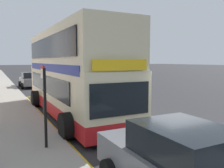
# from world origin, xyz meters

# --- Properties ---
(ground_plane) EXTENTS (260.00, 260.00, 0.00)m
(ground_plane) POSITION_xyz_m (0.00, 32.00, 0.00)
(ground_plane) COLOR #28282B
(double_decker_bus) EXTENTS (3.21, 10.82, 4.40)m
(double_decker_bus) POSITION_xyz_m (-2.46, 5.27, 2.06)
(double_decker_bus) COLOR beige
(double_decker_bus) RESTS_ON ground
(bus_bay_markings) EXTENTS (2.93, 14.49, 0.01)m
(bus_bay_markings) POSITION_xyz_m (-2.54, 5.36, 0.01)
(bus_bay_markings) COLOR gold
(bus_bay_markings) RESTS_ON ground
(bus_stop_sign) EXTENTS (0.09, 0.51, 2.56)m
(bus_stop_sign) POSITION_xyz_m (-4.73, 0.67, 1.66)
(bus_stop_sign) COLOR black
(bus_stop_sign) RESTS_ON pavement_near
(parked_car_navy_behind) EXTENTS (2.09, 4.20, 1.62)m
(parked_car_navy_behind) POSITION_xyz_m (5.07, 22.10, 0.80)
(parked_car_navy_behind) COLOR navy
(parked_car_navy_behind) RESTS_ON ground
(parked_car_teal_kerbside) EXTENTS (2.09, 4.20, 1.62)m
(parked_car_teal_kerbside) POSITION_xyz_m (4.67, 38.18, 0.80)
(parked_car_teal_kerbside) COLOR #196066
(parked_car_teal_kerbside) RESTS_ON ground
(parked_car_grey_distant) EXTENTS (2.09, 4.20, 1.62)m
(parked_car_grey_distant) POSITION_xyz_m (-2.91, -3.39, 0.80)
(parked_car_grey_distant) COLOR slate
(parked_car_grey_distant) RESTS_ON ground
(parked_car_grey_ahead) EXTENTS (2.09, 4.20, 1.62)m
(parked_car_grey_ahead) POSITION_xyz_m (-2.62, 19.58, 0.80)
(parked_car_grey_ahead) COLOR slate
(parked_car_grey_ahead) RESTS_ON ground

